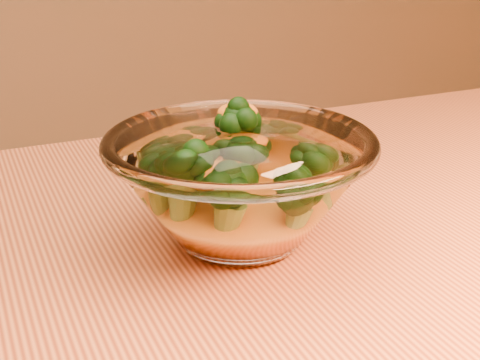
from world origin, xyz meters
name	(u,v)px	position (x,y,z in m)	size (l,w,h in m)	color
glass_bowl	(240,185)	(-0.11, 0.10, 0.80)	(0.20, 0.20, 0.09)	white
cheese_sauce	(240,208)	(-0.11, 0.10, 0.78)	(0.12, 0.12, 0.03)	orange
broccoli_heap	(230,167)	(-0.12, 0.11, 0.81)	(0.14, 0.13, 0.08)	black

